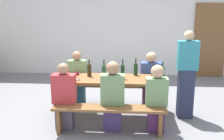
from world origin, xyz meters
name	(u,v)px	position (x,y,z in m)	size (l,w,h in m)	color
ground_plane	(112,117)	(0.00, 0.00, 0.00)	(24.00, 24.00, 0.00)	slate
back_wall	(120,21)	(0.00, 3.30, 1.60)	(14.00, 0.20, 3.20)	white
wooden_door	(210,41)	(2.58, 3.16, 1.05)	(0.90, 0.06, 2.10)	brown
tasting_table	(112,83)	(0.00, 0.00, 0.66)	(1.91, 0.71, 0.75)	brown
bench_near	(109,113)	(0.00, -0.65, 0.35)	(1.81, 0.30, 0.45)	brown
bench_far	(114,89)	(0.00, 0.65, 0.35)	(1.81, 0.30, 0.45)	brown
wine_bottle_0	(136,69)	(0.43, 0.24, 0.87)	(0.07, 0.07, 0.32)	#143319
wine_bottle_1	(104,72)	(-0.13, -0.09, 0.88)	(0.08, 0.08, 0.35)	#234C2D
wine_bottle_2	(123,72)	(0.19, -0.04, 0.88)	(0.07, 0.07, 0.35)	#143319
wine_bottle_3	(89,70)	(-0.42, 0.10, 0.87)	(0.08, 0.08, 0.31)	#332814
wine_bottle_4	(162,74)	(0.87, -0.15, 0.88)	(0.08, 0.08, 0.33)	#194723
wine_bottle_5	(153,76)	(0.71, -0.23, 0.87)	(0.08, 0.08, 0.32)	#332814
wine_glass_0	(109,71)	(-0.06, 0.10, 0.86)	(0.08, 0.08, 0.15)	silver
wine_glass_1	(116,73)	(0.07, 0.01, 0.85)	(0.08, 0.08, 0.15)	silver
wine_glass_2	(78,73)	(-0.59, -0.15, 0.87)	(0.08, 0.08, 0.17)	silver
seated_guest_near_0	(64,98)	(-0.75, -0.50, 0.53)	(0.38, 0.24, 1.12)	#52485D
seated_guest_near_1	(113,98)	(0.05, -0.50, 0.56)	(0.38, 0.24, 1.16)	#423164
seated_guest_near_2	(156,100)	(0.75, -0.50, 0.54)	(0.35, 0.24, 1.11)	#582C64
seated_guest_far_0	(78,81)	(-0.73, 0.50, 0.54)	(0.37, 0.24, 1.15)	#285469
seated_guest_far_1	(150,82)	(0.73, 0.50, 0.55)	(0.40, 0.24, 1.15)	#592E48
standing_host	(186,77)	(1.34, 0.12, 0.77)	(0.36, 0.24, 1.60)	#2B304D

